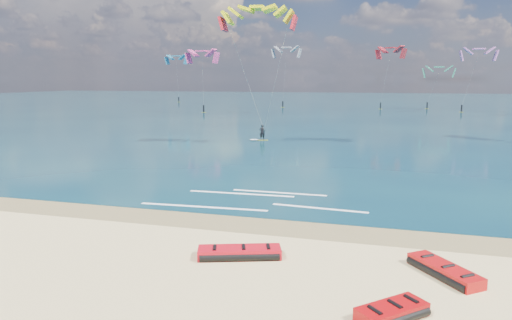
{
  "coord_description": "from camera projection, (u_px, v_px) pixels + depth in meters",
  "views": [
    {
      "loc": [
        6.93,
        -15.94,
        6.47
      ],
      "look_at": [
        0.46,
        8.0,
        2.05
      ],
      "focal_mm": 32.0,
      "sensor_mm": 36.0,
      "label": 1
    }
  ],
  "objects": [
    {
      "name": "ground",
      "position": [
        320.0,
        132.0,
        56.07
      ],
      "size": [
        320.0,
        320.0,
        0.0
      ],
      "primitive_type": "plane",
      "color": "tan",
      "rests_on": "ground"
    },
    {
      "name": "wet_sand_strip",
      "position": [
        218.0,
        222.0,
        20.91
      ],
      "size": [
        320.0,
        2.4,
        0.01
      ],
      "primitive_type": "cube",
      "color": "olive",
      "rests_on": "ground"
    },
    {
      "name": "sea",
      "position": [
        352.0,
        104.0,
        116.89
      ],
      "size": [
        320.0,
        200.0,
        0.04
      ],
      "primitive_type": "cube",
      "color": "#0A293A",
      "rests_on": "ground"
    },
    {
      "name": "packed_kite_left",
      "position": [
        240.0,
        257.0,
        16.75
      ],
      "size": [
        3.47,
        2.17,
        0.44
      ],
      "primitive_type": null,
      "rotation": [
        0.0,
        0.0,
        0.32
      ],
      "color": "red",
      "rests_on": "ground"
    },
    {
      "name": "packed_kite_mid",
      "position": [
        444.0,
        276.0,
        15.18
      ],
      "size": [
        2.73,
        3.06,
        0.44
      ],
      "primitive_type": null,
      "rotation": [
        0.0,
        0.0,
        -0.92
      ],
      "color": "#B80C0D",
      "rests_on": "ground"
    },
    {
      "name": "packed_kite_right",
      "position": [
        392.0,
        318.0,
        12.51
      ],
      "size": [
        2.48,
        2.43,
        0.44
      ],
      "primitive_type": null,
      "rotation": [
        0.0,
        0.0,
        0.75
      ],
      "color": "#AC070A",
      "rests_on": "ground"
    },
    {
      "name": "kitesurfer_main",
      "position": [
        260.0,
        69.0,
        44.16
      ],
      "size": [
        7.1,
        7.11,
        14.13
      ],
      "rotation": [
        0.0,
        0.0,
        0.2
      ],
      "color": "#C5CF18",
      "rests_on": "sea"
    },
    {
      "name": "shoreline_foam",
      "position": [
        256.0,
        200.0,
        24.53
      ],
      "size": [
        11.57,
        4.33,
        0.01
      ],
      "color": "white",
      "rests_on": "ground"
    },
    {
      "name": "distant_kites",
      "position": [
        339.0,
        82.0,
        94.19
      ],
      "size": [
        89.33,
        37.93,
        13.09
      ],
      "color": "teal",
      "rests_on": "ground"
    }
  ]
}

